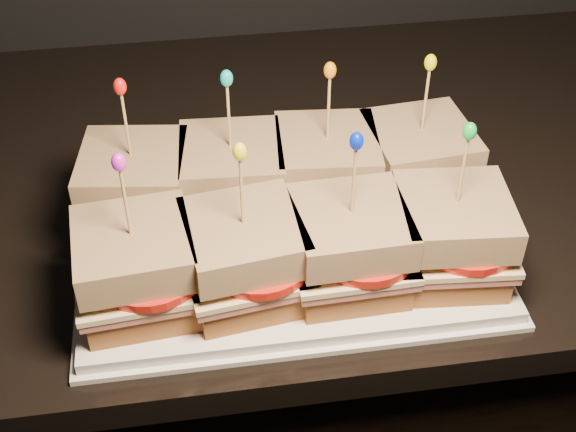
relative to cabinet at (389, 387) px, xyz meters
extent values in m
cube|color=black|center=(0.00, 0.00, 0.00)|extent=(2.66, 0.60, 0.85)
cube|color=black|center=(0.00, 0.00, 0.44)|extent=(2.70, 0.64, 0.03)
cube|color=white|center=(-0.18, -0.16, 0.47)|extent=(0.40, 0.25, 0.02)
cube|color=white|center=(-0.18, -0.16, 0.46)|extent=(0.41, 0.26, 0.01)
cube|color=brown|center=(-0.33, -0.11, 0.49)|extent=(0.11, 0.11, 0.03)
cube|color=#BF6658|center=(-0.33, -0.11, 0.51)|extent=(0.12, 0.12, 0.01)
cube|color=beige|center=(-0.33, -0.11, 0.51)|extent=(0.12, 0.12, 0.01)
cylinder|color=red|center=(-0.32, -0.11, 0.52)|extent=(0.10, 0.10, 0.01)
cube|color=#5F2C0F|center=(-0.33, -0.11, 0.54)|extent=(0.11, 0.11, 0.03)
cylinder|color=tan|center=(-0.33, -0.11, 0.59)|extent=(0.00, 0.00, 0.09)
ellipsoid|color=red|center=(-0.33, -0.11, 0.63)|extent=(0.01, 0.01, 0.02)
cube|color=brown|center=(-0.23, -0.11, 0.49)|extent=(0.10, 0.10, 0.03)
cube|color=#BF6658|center=(-0.23, -0.11, 0.51)|extent=(0.11, 0.11, 0.01)
cube|color=beige|center=(-0.23, -0.11, 0.51)|extent=(0.12, 0.11, 0.01)
cylinder|color=red|center=(-0.22, -0.11, 0.52)|extent=(0.10, 0.10, 0.01)
cube|color=#5F2C0F|center=(-0.23, -0.11, 0.54)|extent=(0.11, 0.11, 0.03)
cylinder|color=tan|center=(-0.23, -0.11, 0.59)|extent=(0.00, 0.00, 0.09)
ellipsoid|color=#0EBBAA|center=(-0.23, -0.11, 0.63)|extent=(0.01, 0.01, 0.02)
cube|color=brown|center=(-0.14, -0.11, 0.49)|extent=(0.11, 0.11, 0.03)
cube|color=#BF6658|center=(-0.14, -0.11, 0.51)|extent=(0.12, 0.11, 0.01)
cube|color=beige|center=(-0.14, -0.11, 0.51)|extent=(0.12, 0.12, 0.01)
cylinder|color=red|center=(-0.12, -0.11, 0.52)|extent=(0.10, 0.10, 0.01)
cube|color=#5F2C0F|center=(-0.14, -0.11, 0.54)|extent=(0.11, 0.11, 0.03)
cylinder|color=tan|center=(-0.14, -0.11, 0.59)|extent=(0.00, 0.00, 0.09)
ellipsoid|color=orange|center=(-0.14, -0.11, 0.63)|extent=(0.01, 0.01, 0.02)
cube|color=brown|center=(-0.04, -0.11, 0.49)|extent=(0.11, 0.11, 0.03)
cube|color=#BF6658|center=(-0.04, -0.11, 0.51)|extent=(0.12, 0.11, 0.01)
cube|color=beige|center=(-0.04, -0.11, 0.51)|extent=(0.12, 0.12, 0.01)
cylinder|color=red|center=(-0.03, -0.11, 0.52)|extent=(0.10, 0.10, 0.01)
cube|color=#5F2C0F|center=(-0.04, -0.11, 0.54)|extent=(0.11, 0.11, 0.03)
cylinder|color=tan|center=(-0.04, -0.11, 0.59)|extent=(0.00, 0.00, 0.09)
ellipsoid|color=#E8E601|center=(-0.04, -0.11, 0.63)|extent=(0.01, 0.01, 0.02)
cube|color=brown|center=(-0.33, -0.22, 0.49)|extent=(0.11, 0.11, 0.03)
cube|color=#BF6658|center=(-0.33, -0.22, 0.51)|extent=(0.12, 0.11, 0.01)
cube|color=beige|center=(-0.33, -0.22, 0.51)|extent=(0.12, 0.11, 0.01)
cylinder|color=red|center=(-0.32, -0.23, 0.52)|extent=(0.10, 0.10, 0.01)
cube|color=#5F2C0F|center=(-0.33, -0.22, 0.54)|extent=(0.11, 0.11, 0.03)
cylinder|color=tan|center=(-0.33, -0.22, 0.59)|extent=(0.00, 0.00, 0.09)
ellipsoid|color=#CF23D0|center=(-0.33, -0.22, 0.63)|extent=(0.01, 0.01, 0.02)
cube|color=brown|center=(-0.23, -0.22, 0.49)|extent=(0.11, 0.11, 0.03)
cube|color=#BF6658|center=(-0.23, -0.22, 0.51)|extent=(0.12, 0.12, 0.01)
cube|color=beige|center=(-0.23, -0.22, 0.51)|extent=(0.12, 0.12, 0.01)
cylinder|color=red|center=(-0.22, -0.23, 0.52)|extent=(0.10, 0.10, 0.01)
cube|color=#5F2C0F|center=(-0.23, -0.22, 0.54)|extent=(0.11, 0.11, 0.03)
cylinder|color=tan|center=(-0.23, -0.22, 0.59)|extent=(0.00, 0.00, 0.09)
ellipsoid|color=yellow|center=(-0.23, -0.22, 0.63)|extent=(0.01, 0.01, 0.02)
cube|color=brown|center=(-0.14, -0.22, 0.49)|extent=(0.10, 0.10, 0.03)
cube|color=#BF6658|center=(-0.14, -0.22, 0.51)|extent=(0.11, 0.11, 0.01)
cube|color=beige|center=(-0.14, -0.22, 0.51)|extent=(0.11, 0.11, 0.01)
cylinder|color=red|center=(-0.12, -0.23, 0.52)|extent=(0.10, 0.10, 0.01)
cube|color=#5F2C0F|center=(-0.14, -0.22, 0.54)|extent=(0.10, 0.10, 0.03)
cylinder|color=tan|center=(-0.14, -0.22, 0.59)|extent=(0.00, 0.00, 0.09)
ellipsoid|color=#031ECD|center=(-0.14, -0.22, 0.63)|extent=(0.01, 0.01, 0.02)
cube|color=brown|center=(-0.04, -0.22, 0.49)|extent=(0.11, 0.11, 0.03)
cube|color=#BF6658|center=(-0.04, -0.22, 0.51)|extent=(0.12, 0.11, 0.01)
cube|color=beige|center=(-0.04, -0.22, 0.51)|extent=(0.12, 0.11, 0.01)
cylinder|color=red|center=(-0.03, -0.23, 0.52)|extent=(0.10, 0.10, 0.01)
cube|color=#5F2C0F|center=(-0.04, -0.22, 0.54)|extent=(0.11, 0.11, 0.03)
cylinder|color=tan|center=(-0.04, -0.22, 0.59)|extent=(0.00, 0.00, 0.09)
ellipsoid|color=green|center=(-0.04, -0.22, 0.63)|extent=(0.01, 0.01, 0.02)
camera|label=1|loc=(-0.27, -0.74, 1.01)|focal=50.00mm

